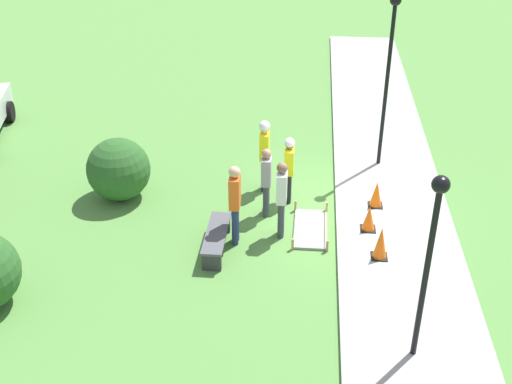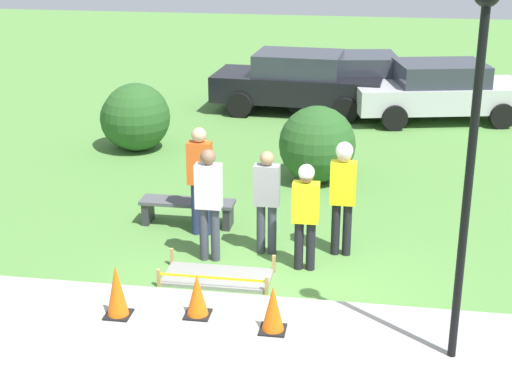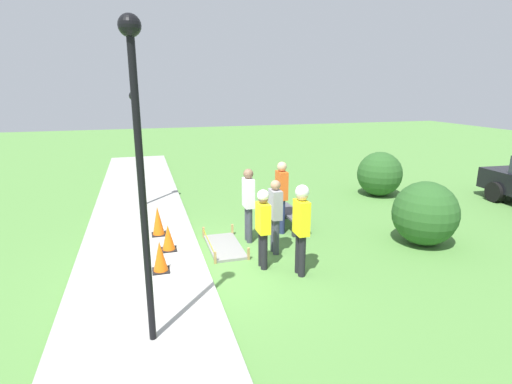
# 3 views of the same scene
# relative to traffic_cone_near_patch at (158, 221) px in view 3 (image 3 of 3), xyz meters

# --- Properties ---
(ground_plane) EXTENTS (60.00, 60.00, 0.00)m
(ground_plane) POSITION_rel_traffic_cone_near_patch_xyz_m (1.94, 0.87, -0.46)
(ground_plane) COLOR #51843D
(sidewalk) EXTENTS (28.00, 2.65, 0.10)m
(sidewalk) POSITION_rel_traffic_cone_near_patch_xyz_m (1.94, -0.46, -0.41)
(sidewalk) COLOR #9E9E99
(sidewalk) RESTS_ON ground_plane
(wet_concrete_patch) EXTENTS (1.64, 0.79, 0.28)m
(wet_concrete_patch) POSITION_rel_traffic_cone_near_patch_xyz_m (1.05, 1.45, -0.43)
(wet_concrete_patch) COLOR gray
(wet_concrete_patch) RESTS_ON ground_plane
(traffic_cone_near_patch) EXTENTS (0.34, 0.34, 0.73)m
(traffic_cone_near_patch) POSITION_rel_traffic_cone_near_patch_xyz_m (0.00, 0.00, 0.00)
(traffic_cone_near_patch) COLOR black
(traffic_cone_near_patch) RESTS_ON sidewalk
(traffic_cone_far_patch) EXTENTS (0.34, 0.34, 0.60)m
(traffic_cone_far_patch) POSITION_rel_traffic_cone_near_patch_xyz_m (1.05, 0.17, -0.07)
(traffic_cone_far_patch) COLOR black
(traffic_cone_far_patch) RESTS_ON sidewalk
(traffic_cone_sidewalk_edge) EXTENTS (0.34, 0.34, 0.64)m
(traffic_cone_sidewalk_edge) POSITION_rel_traffic_cone_near_patch_xyz_m (2.09, -0.06, -0.05)
(traffic_cone_sidewalk_edge) COLOR black
(traffic_cone_sidewalk_edge) RESTS_ON sidewalk
(park_bench) EXTENTS (1.63, 0.44, 0.45)m
(park_bench) POSITION_rel_traffic_cone_near_patch_xyz_m (0.10, 3.45, -0.15)
(park_bench) COLOR #2D2D33
(park_bench) RESTS_ON ground_plane
(worker_supervisor) EXTENTS (0.40, 0.24, 1.69)m
(worker_supervisor) POSITION_rel_traffic_cone_near_patch_xyz_m (2.29, 2.02, 0.53)
(worker_supervisor) COLOR black
(worker_supervisor) RESTS_ON ground_plane
(worker_assistant) EXTENTS (0.40, 0.27, 1.87)m
(worker_assistant) POSITION_rel_traffic_cone_near_patch_xyz_m (2.80, 2.64, 0.67)
(worker_assistant) COLOR black
(worker_assistant) RESTS_ON ground_plane
(bystander_in_orange_shirt) EXTENTS (0.40, 0.25, 1.87)m
(bystander_in_orange_shirt) POSITION_rel_traffic_cone_near_patch_xyz_m (0.43, 3.08, 0.61)
(bystander_in_orange_shirt) COLOR navy
(bystander_in_orange_shirt) RESTS_ON ground_plane
(bystander_in_gray_shirt) EXTENTS (0.40, 0.24, 1.81)m
(bystander_in_gray_shirt) POSITION_rel_traffic_cone_near_patch_xyz_m (0.79, 2.11, 0.58)
(bystander_in_gray_shirt) COLOR #383D47
(bystander_in_gray_shirt) RESTS_ON ground_plane
(bystander_in_white_shirt) EXTENTS (0.40, 0.22, 1.70)m
(bystander_in_white_shirt) POSITION_rel_traffic_cone_near_patch_xyz_m (1.63, 2.51, 0.50)
(bystander_in_white_shirt) COLOR #383D47
(bystander_in_white_shirt) RESTS_ON ground_plane
(lamppost_near) EXTENTS (0.28, 0.28, 4.44)m
(lamppost_near) POSITION_rel_traffic_cone_near_patch_xyz_m (4.33, -0.30, 2.49)
(lamppost_near) COLOR black
(lamppost_near) RESTS_ON sidewalk
(lamppost_far) EXTENTS (0.28, 0.28, 3.46)m
(lamppost_far) POSITION_rel_traffic_cone_near_patch_xyz_m (-2.78, -0.37, 1.94)
(lamppost_far) COLOR black
(lamppost_far) RESTS_ON sidewalk
(shrub_rounded_near) EXTENTS (1.35, 1.35, 1.35)m
(shrub_rounded_near) POSITION_rel_traffic_cone_near_patch_xyz_m (-2.28, 7.72, 0.21)
(shrub_rounded_near) COLOR #285623
(shrub_rounded_near) RESTS_ON ground_plane
(shrub_rounded_mid) EXTENTS (1.53, 1.53, 1.53)m
(shrub_rounded_mid) POSITION_rel_traffic_cone_near_patch_xyz_m (-2.09, 7.58, 0.30)
(shrub_rounded_mid) COLOR #285623
(shrub_rounded_mid) RESTS_ON ground_plane
(shrub_rounded_far) EXTENTS (1.53, 1.53, 1.53)m
(shrub_rounded_far) POSITION_rel_traffic_cone_near_patch_xyz_m (2.11, 6.11, 0.30)
(shrub_rounded_far) COLOR #285623
(shrub_rounded_far) RESTS_ON ground_plane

